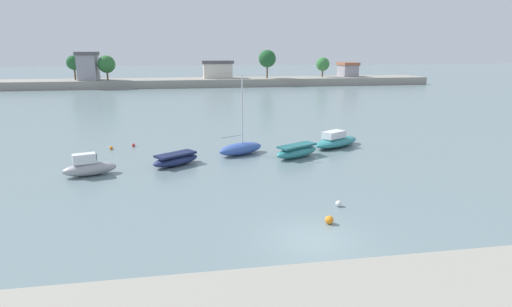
{
  "coord_description": "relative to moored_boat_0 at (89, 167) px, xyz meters",
  "views": [
    {
      "loc": [
        -5.46,
        -16.56,
        8.39
      ],
      "look_at": [
        -0.15,
        14.4,
        0.47
      ],
      "focal_mm": 29.27,
      "sensor_mm": 36.0,
      "label": 1
    }
  ],
  "objects": [
    {
      "name": "moored_boat_1",
      "position": [
        5.77,
        1.61,
        -0.13
      ],
      "size": [
        3.9,
        3.31,
        0.9
      ],
      "rotation": [
        0.0,
        0.0,
        0.61
      ],
      "color": "navy",
      "rests_on": "ground"
    },
    {
      "name": "moored_boat_0",
      "position": [
        0.0,
        0.0,
        0.0
      ],
      "size": [
        3.72,
        2.24,
        1.55
      ],
      "rotation": [
        0.0,
        0.0,
        0.3
      ],
      "color": "#9E9EA3",
      "rests_on": "ground"
    },
    {
      "name": "moored_boat_4",
      "position": [
        19.54,
        5.33,
        -0.05
      ],
      "size": [
        5.43,
        4.34,
        1.43
      ],
      "rotation": [
        0.0,
        0.0,
        0.55
      ],
      "color": "teal",
      "rests_on": "ground"
    },
    {
      "name": "mooring_buoy_3",
      "position": [
        13.37,
        -10.5,
        -0.35
      ],
      "size": [
        0.42,
        0.42,
        0.42
      ],
      "primitive_type": "sphere",
      "color": "orange",
      "rests_on": "ground"
    },
    {
      "name": "mooring_buoy_0",
      "position": [
        0.22,
        7.59,
        -0.41
      ],
      "size": [
        0.31,
        0.31,
        0.31
      ],
      "primitive_type": "sphere",
      "color": "orange",
      "rests_on": "ground"
    },
    {
      "name": "distant_shoreline",
      "position": [
        11.74,
        68.76,
        1.1
      ],
      "size": [
        103.9,
        9.6,
        8.12
      ],
      "color": "gray",
      "rests_on": "ground"
    },
    {
      "name": "mooring_buoy_1",
      "position": [
        1.99,
        8.37,
        -0.42
      ],
      "size": [
        0.29,
        0.29,
        0.29
      ],
      "primitive_type": "sphere",
      "color": "red",
      "rests_on": "ground"
    },
    {
      "name": "moored_boat_3",
      "position": [
        15.2,
        2.38,
        -0.08
      ],
      "size": [
        4.31,
        3.28,
        1.02
      ],
      "rotation": [
        0.0,
        0.0,
        0.52
      ],
      "color": "teal",
      "rests_on": "ground"
    },
    {
      "name": "mooring_buoy_2",
      "position": [
        14.66,
        -8.35,
        -0.4
      ],
      "size": [
        0.33,
        0.33,
        0.33
      ],
      "primitive_type": "sphere",
      "color": "white",
      "rests_on": "ground"
    },
    {
      "name": "moored_boat_2",
      "position": [
        10.93,
        4.02,
        -0.06
      ],
      "size": [
        4.26,
        3.18,
        6.36
      ],
      "rotation": [
        0.0,
        0.0,
        0.48
      ],
      "color": "#3856A8",
      "rests_on": "ground"
    },
    {
      "name": "ground_plane",
      "position": [
        12.05,
        -12.13,
        -0.56
      ],
      "size": [
        400.0,
        400.0,
        0.0
      ],
      "primitive_type": "plane",
      "color": "slate"
    }
  ]
}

